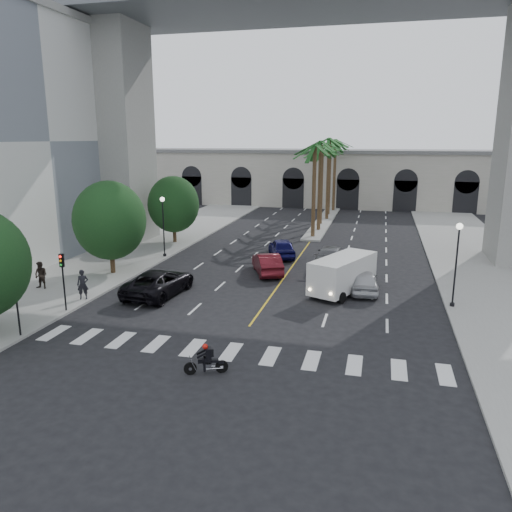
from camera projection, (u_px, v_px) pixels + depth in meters
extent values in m
plane|color=black|center=(239.00, 340.00, 26.02)|extent=(140.00, 140.00, 0.00)
cube|color=gray|center=(122.00, 257.00, 43.71)|extent=(8.00, 100.00, 0.15)
cube|color=gray|center=(492.00, 280.00, 36.59)|extent=(8.00, 100.00, 0.15)
cube|color=gray|center=(324.00, 222.00, 61.84)|extent=(2.00, 24.00, 0.20)
cube|color=beige|center=(337.00, 179.00, 76.97)|extent=(70.00, 10.00, 8.00)
cube|color=slate|center=(338.00, 151.00, 75.99)|extent=(71.00, 10.50, 0.50)
cube|color=gray|center=(119.00, 136.00, 48.75)|extent=(5.00, 6.00, 20.80)
cylinder|color=#47331E|center=(314.00, 193.00, 51.33)|extent=(0.40, 0.40, 9.50)
cylinder|color=#47331E|center=(320.00, 188.00, 55.04)|extent=(0.40, 0.40, 9.80)
cylinder|color=#47331E|center=(321.00, 186.00, 58.95)|extent=(0.40, 0.40, 9.30)
cylinder|color=#47331E|center=(328.00, 180.00, 62.54)|extent=(0.40, 0.40, 10.10)
cylinder|color=#47331E|center=(329.00, 180.00, 66.43)|extent=(0.40, 0.40, 9.60)
cylinder|color=#47331E|center=(334.00, 176.00, 70.10)|extent=(0.40, 0.40, 9.90)
cylinder|color=#382616|center=(112.00, 259.00, 38.25)|extent=(0.36, 0.36, 2.45)
ellipsoid|color=black|center=(110.00, 220.00, 37.56)|extent=(5.44, 5.44, 5.98)
cylinder|color=#382616|center=(175.00, 232.00, 49.59)|extent=(0.36, 0.36, 2.27)
ellipsoid|color=black|center=(174.00, 204.00, 48.95)|extent=(5.04, 5.04, 5.54)
cylinder|color=black|center=(165.00, 256.00, 43.77)|extent=(0.28, 0.28, 0.36)
cylinder|color=black|center=(164.00, 229.00, 43.21)|extent=(0.11, 0.11, 5.00)
sphere|color=white|center=(162.00, 199.00, 42.62)|extent=(0.40, 0.40, 0.40)
cylinder|color=black|center=(452.00, 306.00, 30.81)|extent=(0.28, 0.28, 0.36)
cylinder|color=black|center=(456.00, 268.00, 30.25)|extent=(0.11, 0.11, 5.00)
sphere|color=white|center=(460.00, 226.00, 29.66)|extent=(0.40, 0.40, 0.40)
cylinder|color=black|center=(17.00, 306.00, 25.93)|extent=(0.10, 0.10, 3.50)
cube|color=black|center=(14.00, 279.00, 25.59)|extent=(0.25, 0.18, 0.80)
cylinder|color=black|center=(64.00, 285.00, 29.71)|extent=(0.10, 0.10, 3.50)
cube|color=black|center=(62.00, 260.00, 29.36)|extent=(0.25, 0.18, 0.80)
cylinder|color=black|center=(190.00, 369.00, 22.17)|extent=(0.58, 0.31, 0.58)
cylinder|color=black|center=(222.00, 367.00, 22.36)|extent=(0.58, 0.31, 0.58)
cube|color=silver|center=(207.00, 366.00, 22.26)|extent=(0.46, 0.40, 0.25)
cube|color=black|center=(204.00, 360.00, 22.17)|extent=(0.58, 0.40, 0.19)
cube|color=black|center=(214.00, 361.00, 22.24)|extent=(0.49, 0.38, 0.12)
cylinder|color=black|center=(195.00, 357.00, 22.07)|extent=(0.23, 0.51, 0.03)
cube|color=black|center=(208.00, 353.00, 22.13)|extent=(0.37, 0.44, 0.51)
cube|color=black|center=(212.00, 352.00, 22.14)|extent=(0.24, 0.32, 0.37)
sphere|color=#B8140C|center=(205.00, 347.00, 22.03)|extent=(0.25, 0.25, 0.25)
imported|color=#AEAFB3|center=(364.00, 281.00, 33.97)|extent=(2.19, 4.71, 1.56)
imported|color=#551118|center=(267.00, 263.00, 38.56)|extent=(3.51, 5.23, 1.63)
imported|color=black|center=(159.00, 283.00, 33.32)|extent=(3.33, 6.38, 1.72)
imported|color=slate|center=(331.00, 256.00, 40.70)|extent=(2.49, 5.87, 1.69)
imported|color=#121151|center=(282.00, 248.00, 43.96)|extent=(3.47, 5.26, 1.67)
cube|color=silver|center=(343.00, 273.00, 33.65)|extent=(4.35, 6.24, 2.17)
cube|color=black|center=(322.00, 278.00, 31.46)|extent=(1.95, 1.06, 0.92)
cylinder|color=black|center=(313.00, 292.00, 32.92)|extent=(0.58, 0.82, 0.76)
cylinder|color=black|center=(341.00, 298.00, 31.69)|extent=(0.58, 0.82, 0.76)
cylinder|color=black|center=(343.00, 278.00, 36.08)|extent=(0.58, 0.82, 0.76)
cylinder|color=black|center=(370.00, 283.00, 34.85)|extent=(0.58, 0.82, 0.76)
imported|color=black|center=(83.00, 285.00, 31.97)|extent=(0.84, 0.73, 1.93)
imported|color=black|center=(41.00, 275.00, 34.19)|extent=(0.94, 0.74, 1.89)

